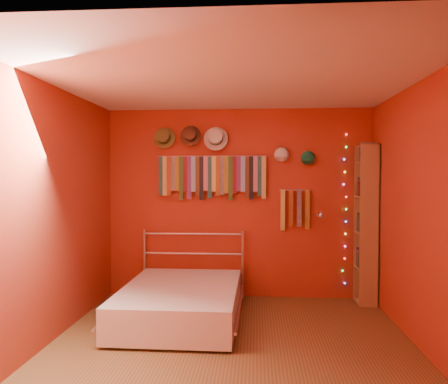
% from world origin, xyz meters
% --- Properties ---
extents(ground, '(3.50, 3.50, 0.00)m').
position_xyz_m(ground, '(0.00, 0.00, 0.00)').
color(ground, brown).
rests_on(ground, ground).
extents(back_wall, '(3.50, 0.02, 2.50)m').
position_xyz_m(back_wall, '(0.00, 1.75, 1.25)').
color(back_wall, maroon).
rests_on(back_wall, ground).
extents(right_wall, '(0.02, 3.50, 2.50)m').
position_xyz_m(right_wall, '(1.75, 0.00, 1.25)').
color(right_wall, maroon).
rests_on(right_wall, ground).
extents(left_wall, '(0.02, 3.50, 2.50)m').
position_xyz_m(left_wall, '(-1.75, 0.00, 1.25)').
color(left_wall, maroon).
rests_on(left_wall, ground).
extents(ceiling, '(3.50, 3.50, 0.02)m').
position_xyz_m(ceiling, '(0.00, 0.00, 2.50)').
color(ceiling, white).
rests_on(ceiling, back_wall).
extents(tie_rack, '(1.45, 0.03, 0.59)m').
position_xyz_m(tie_rack, '(-0.35, 1.68, 1.63)').
color(tie_rack, silver).
rests_on(tie_rack, back_wall).
extents(small_tie_rack, '(0.40, 0.03, 0.54)m').
position_xyz_m(small_tie_rack, '(0.74, 1.69, 1.20)').
color(small_tie_rack, silver).
rests_on(small_tie_rack, back_wall).
extents(fedora_olive, '(0.29, 0.16, 0.29)m').
position_xyz_m(fedora_olive, '(-0.99, 1.65, 2.13)').
color(fedora_olive, brown).
rests_on(fedora_olive, back_wall).
extents(fedora_brown, '(0.28, 0.15, 0.27)m').
position_xyz_m(fedora_brown, '(-0.64, 1.66, 2.15)').
color(fedora_brown, '#4D2C1B').
rests_on(fedora_brown, back_wall).
extents(fedora_white, '(0.32, 0.17, 0.31)m').
position_xyz_m(fedora_white, '(-0.30, 1.65, 2.11)').
color(fedora_white, silver).
rests_on(fedora_white, back_wall).
extents(cap_white, '(0.19, 0.23, 0.19)m').
position_xyz_m(cap_white, '(0.56, 1.70, 1.89)').
color(cap_white, white).
rests_on(cap_white, back_wall).
extents(cap_green, '(0.18, 0.23, 0.18)m').
position_xyz_m(cap_green, '(0.90, 1.70, 1.85)').
color(cap_green, '#186C47').
rests_on(cap_green, back_wall).
extents(fairy_lights, '(0.06, 0.02, 1.96)m').
position_xyz_m(fairy_lights, '(1.39, 1.71, 1.18)').
color(fairy_lights, '#FF3333').
rests_on(fairy_lights, back_wall).
extents(reading_lamp, '(0.07, 0.31, 0.09)m').
position_xyz_m(reading_lamp, '(1.04, 1.51, 1.12)').
color(reading_lamp, silver).
rests_on(reading_lamp, back_wall).
extents(bookshelf, '(0.25, 0.34, 2.00)m').
position_xyz_m(bookshelf, '(1.66, 1.53, 1.02)').
color(bookshelf, '#9A6B45').
rests_on(bookshelf, ground).
extents(bed, '(1.36, 1.86, 0.89)m').
position_xyz_m(bed, '(-0.60, 0.71, 0.21)').
color(bed, silver).
rests_on(bed, ground).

